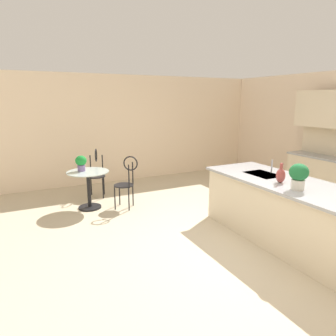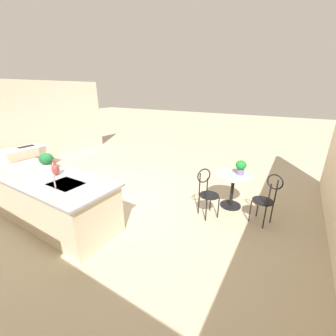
# 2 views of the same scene
# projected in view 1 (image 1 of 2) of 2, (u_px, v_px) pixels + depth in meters

# --- Properties ---
(ground_plane) EXTENTS (40.00, 40.00, 0.00)m
(ground_plane) POSITION_uv_depth(u_px,v_px,m) (227.00, 244.00, 4.46)
(ground_plane) COLOR beige
(wall_left_window) EXTENTS (0.12, 7.80, 2.70)m
(wall_left_window) POSITION_uv_depth(u_px,v_px,m) (129.00, 129.00, 7.88)
(wall_left_window) COLOR beige
(wall_left_window) RESTS_ON ground
(kitchen_island) EXTENTS (2.80, 1.06, 0.92)m
(kitchen_island) POSITION_uv_depth(u_px,v_px,m) (288.00, 212.00, 4.47)
(kitchen_island) COLOR beige
(kitchen_island) RESTS_ON ground
(bistro_table) EXTENTS (0.80, 0.80, 0.74)m
(bistro_table) POSITION_uv_depth(u_px,v_px,m) (89.00, 186.00, 5.87)
(bistro_table) COLOR black
(bistro_table) RESTS_ON ground
(chair_near_window) EXTENTS (0.52, 0.48, 1.04)m
(chair_near_window) POSITION_uv_depth(u_px,v_px,m) (96.00, 171.00, 6.59)
(chair_near_window) COLOR black
(chair_near_window) RESTS_ON ground
(chair_by_island) EXTENTS (0.53, 0.53, 1.04)m
(chair_by_island) POSITION_uv_depth(u_px,v_px,m) (126.00, 180.00, 5.85)
(chair_by_island) COLOR black
(chair_by_island) RESTS_ON ground
(sink_faucet) EXTENTS (0.02, 0.02, 0.22)m
(sink_faucet) POSITION_uv_depth(u_px,v_px,m) (272.00, 166.00, 4.90)
(sink_faucet) COLOR #B2B5BA
(sink_faucet) RESTS_ON kitchen_island
(potted_plant_on_table) EXTENTS (0.21, 0.21, 0.30)m
(potted_plant_on_table) POSITION_uv_depth(u_px,v_px,m) (81.00, 162.00, 5.81)
(potted_plant_on_table) COLOR #7A669E
(potted_plant_on_table) RESTS_ON bistro_table
(potted_plant_counter_near) EXTENTS (0.25, 0.25, 0.35)m
(potted_plant_counter_near) POSITION_uv_depth(u_px,v_px,m) (299.00, 175.00, 3.97)
(potted_plant_counter_near) COLOR beige
(potted_plant_counter_near) RESTS_ON kitchen_island
(vase_on_counter) EXTENTS (0.13, 0.13, 0.29)m
(vase_on_counter) POSITION_uv_depth(u_px,v_px,m) (281.00, 175.00, 4.32)
(vase_on_counter) COLOR #993D38
(vase_on_counter) RESTS_ON kitchen_island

